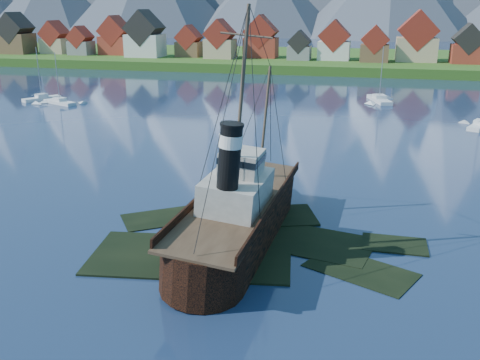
% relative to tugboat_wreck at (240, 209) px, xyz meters
% --- Properties ---
extents(ground, '(1400.00, 1400.00, 0.00)m').
position_rel_tugboat_wreck_xyz_m(ground, '(-0.23, -3.43, -2.91)').
color(ground, '#182845').
rests_on(ground, ground).
extents(shoal, '(31.71, 21.24, 1.14)m').
position_rel_tugboat_wreck_xyz_m(shoal, '(1.55, -1.28, -3.25)').
color(shoal, black).
rests_on(shoal, ground).
extents(shore_bank, '(600.00, 80.00, 3.20)m').
position_rel_tugboat_wreck_xyz_m(shore_bank, '(-0.23, 166.57, -2.91)').
color(shore_bank, '#254313').
rests_on(shore_bank, ground).
extents(seawall, '(600.00, 2.50, 2.00)m').
position_rel_tugboat_wreck_xyz_m(seawall, '(-0.23, 128.57, -2.91)').
color(seawall, '#3F3D38').
rests_on(seawall, ground).
extents(town, '(250.96, 16.69, 17.30)m').
position_rel_tugboat_wreck_xyz_m(town, '(-33.35, 148.75, 6.08)').
color(town, maroon).
rests_on(town, ground).
extents(tugboat_wreck, '(6.76, 29.14, 23.09)m').
position_rel_tugboat_wreck_xyz_m(tugboat_wreck, '(0.00, 0.00, 0.00)').
color(tugboat_wreck, black).
rests_on(tugboat_wreck, ground).
extents(sailboat_b, '(6.53, 8.79, 12.94)m').
position_rel_tugboat_wreck_xyz_m(sailboat_b, '(-64.66, 65.36, -2.60)').
color(sailboat_b, silver).
rests_on(sailboat_b, ground).
extents(sailboat_c, '(9.53, 5.96, 12.10)m').
position_rel_tugboat_wreck_xyz_m(sailboat_c, '(-57.80, 62.04, -2.63)').
color(sailboat_c, silver).
rests_on(sailboat_c, ground).
extents(sailboat_d, '(5.81, 9.08, 12.24)m').
position_rel_tugboat_wreck_xyz_m(sailboat_d, '(31.73, 58.24, -2.63)').
color(sailboat_d, silver).
rests_on(sailboat_d, ground).
extents(sailboat_e, '(6.02, 11.73, 13.21)m').
position_rel_tugboat_wreck_xyz_m(sailboat_e, '(13.66, 82.93, -2.62)').
color(sailboat_e, silver).
rests_on(sailboat_e, ground).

